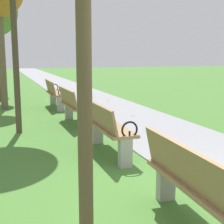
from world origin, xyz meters
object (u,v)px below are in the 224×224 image
park_bench_1 (196,184)px  park_bench_4 (55,93)px  park_bench_3 (73,105)px  park_bench_2 (107,127)px  pedestrian_walking (85,74)px

park_bench_1 → park_bench_4: size_ratio=1.01×
park_bench_1 → park_bench_3: bearing=90.0°
park_bench_3 → park_bench_2: bearing=-90.0°
park_bench_1 → park_bench_4: same height
park_bench_4 → park_bench_1: bearing=-90.0°
park_bench_1 → park_bench_3: size_ratio=1.01×
pedestrian_walking → park_bench_2: bearing=-102.2°
park_bench_4 → pedestrian_walking: pedestrian_walking is taller
park_bench_1 → park_bench_4: 8.02m
park_bench_3 → park_bench_4: same height
park_bench_1 → park_bench_2: bearing=90.0°
park_bench_2 → park_bench_4: (0.00, 5.32, 0.00)m
park_bench_1 → park_bench_2: (-0.00, 2.70, 0.00)m
park_bench_1 → pedestrian_walking: 10.72m
pedestrian_walking → park_bench_4: bearing=-123.7°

